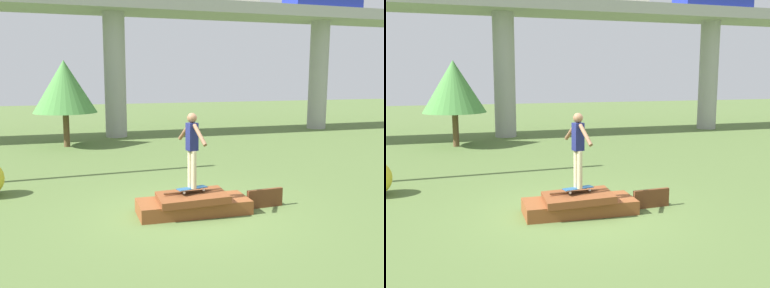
{
  "view_description": "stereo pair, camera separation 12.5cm",
  "coord_description": "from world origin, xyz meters",
  "views": [
    {
      "loc": [
        -2.92,
        -9.14,
        3.16
      ],
      "look_at": [
        -0.06,
        -0.07,
        1.64
      ],
      "focal_mm": 40.0,
      "sensor_mm": 36.0,
      "label": 1
    },
    {
      "loc": [
        -2.8,
        -9.17,
        3.16
      ],
      "look_at": [
        -0.06,
        -0.07,
        1.64
      ],
      "focal_mm": 40.0,
      "sensor_mm": 36.0,
      "label": 2
    }
  ],
  "objects": [
    {
      "name": "ground_plane",
      "position": [
        0.0,
        0.0,
        0.0
      ],
      "size": [
        80.0,
        80.0,
        0.0
      ],
      "primitive_type": "plane",
      "color": "#567038"
    },
    {
      "name": "scrap_pile",
      "position": [
        -0.02,
        -0.02,
        0.22
      ],
      "size": [
        2.62,
        1.22,
        0.54
      ],
      "color": "brown",
      "rests_on": "ground_plane"
    },
    {
      "name": "scrap_plank_loose",
      "position": [
        1.79,
        -0.1,
        0.23
      ],
      "size": [
        0.95,
        0.14,
        0.45
      ],
      "color": "brown",
      "rests_on": "ground_plane"
    },
    {
      "name": "skateboard",
      "position": [
        -0.06,
        -0.07,
        0.61
      ],
      "size": [
        0.76,
        0.37,
        0.09
      ],
      "color": "#23517F",
      "rests_on": "scrap_pile"
    },
    {
      "name": "skater",
      "position": [
        -0.06,
        -0.07,
        1.63
      ],
      "size": [
        0.34,
        1.2,
        1.72
      ],
      "color": "#C6B78E",
      "rests_on": "skateboard"
    },
    {
      "name": "highway_overpass",
      "position": [
        0.0,
        13.28,
        5.91
      ],
      "size": [
        44.0,
        3.26,
        6.94
      ],
      "color": "#9E9E99",
      "rests_on": "ground_plane"
    },
    {
      "name": "tree_behind_left",
      "position": [
        -2.57,
        10.74,
        2.68
      ],
      "size": [
        2.8,
        2.8,
        3.85
      ],
      "color": "brown",
      "rests_on": "ground_plane"
    }
  ]
}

